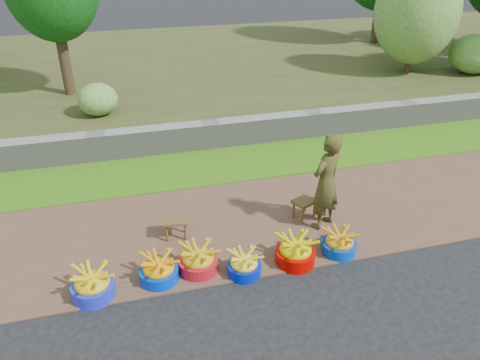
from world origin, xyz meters
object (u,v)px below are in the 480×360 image
object	(u,v)px
basin_e	(295,251)
vendor_woman	(326,182)
basin_f	(339,243)
basin_d	(244,265)
basin_a	(92,285)
stool_left	(175,223)
basin_b	(159,270)
basin_c	(198,260)
stool_right	(304,204)

from	to	relation	value
basin_e	vendor_woman	distance (m)	1.16
basin_f	basin_d	bearing A→B (deg)	-176.21
basin_e	basin_f	distance (m)	0.67
basin_d	basin_f	distance (m)	1.40
basin_a	stool_left	distance (m)	1.50
basin_a	vendor_woman	bearing A→B (deg)	11.50
basin_b	basin_c	size ratio (longest dim) A/B	0.96
basin_d	vendor_woman	distance (m)	1.74
basin_e	vendor_woman	size ratio (longest dim) A/B	0.37
basin_c	stool_left	distance (m)	0.83
basin_d	basin_c	bearing A→B (deg)	159.23
basin_b	basin_e	distance (m)	1.82
stool_left	basin_d	bearing A→B (deg)	-54.08
basin_e	stool_left	bearing A→B (deg)	146.53
basin_a	basin_e	world-z (taller)	basin_e
basin_f	stool_left	distance (m)	2.34
vendor_woman	basin_d	bearing A→B (deg)	-1.53
basin_c	basin_d	world-z (taller)	basin_c
basin_e	basin_f	xyz separation A→B (m)	(0.67, 0.04, -0.02)
basin_d	basin_e	bearing A→B (deg)	4.12
basin_b	basin_d	world-z (taller)	basin_b
basin_d	stool_left	bearing A→B (deg)	125.92
basin_f	basin_e	bearing A→B (deg)	-176.58
basin_d	stool_right	size ratio (longest dim) A/B	1.03
basin_d	stool_right	xyz separation A→B (m)	(1.25, 1.03, 0.12)
basin_e	stool_left	distance (m)	1.77
vendor_woman	basin_c	bearing A→B (deg)	-14.20
stool_left	basin_e	bearing A→B (deg)	-33.47
basin_b	basin_c	world-z (taller)	basin_c
basin_e	stool_left	size ratio (longest dim) A/B	1.43
stool_left	basin_a	bearing A→B (deg)	-140.80
basin_a	vendor_woman	distance (m)	3.46
stool_left	basin_b	bearing A→B (deg)	-111.71
stool_left	vendor_woman	xyz separation A→B (m)	(2.18, -0.27, 0.50)
basin_b	vendor_woman	bearing A→B (deg)	13.41
basin_a	basin_b	size ratio (longest dim) A/B	1.06
basin_e	stool_left	xyz separation A→B (m)	(-1.47, 0.97, 0.08)
basin_b	vendor_woman	xyz separation A→B (m)	(2.53, 0.60, 0.59)
basin_d	basin_f	size ratio (longest dim) A/B	0.92
basin_a	basin_b	xyz separation A→B (m)	(0.81, 0.08, -0.01)
basin_b	stool_right	bearing A→B (deg)	20.43
basin_e	stool_right	bearing A→B (deg)	62.07
basin_a	basin_c	xyz separation A→B (m)	(1.33, 0.13, -0.00)
basin_c	vendor_woman	world-z (taller)	vendor_woman
basin_f	stool_right	bearing A→B (deg)	98.97
stool_left	stool_right	size ratio (longest dim) A/B	0.88
basin_f	stool_left	bearing A→B (deg)	156.40
basin_a	basin_f	xyz separation A→B (m)	(3.30, 0.01, -0.02)
stool_left	stool_right	xyz separation A→B (m)	(1.99, 0.00, 0.00)
basin_e	stool_right	size ratio (longest dim) A/B	1.26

